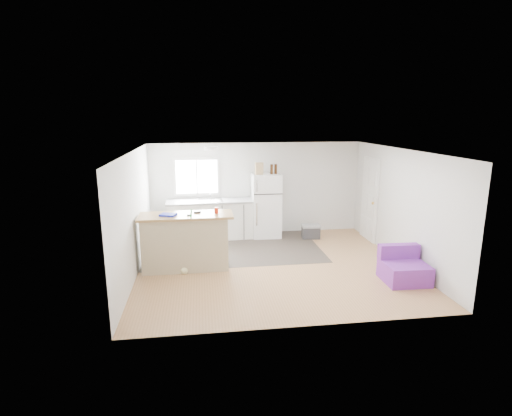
{
  "coord_description": "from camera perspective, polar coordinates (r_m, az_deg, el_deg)",
  "views": [
    {
      "loc": [
        -1.44,
        -7.75,
        3.05
      ],
      "look_at": [
        -0.27,
        0.7,
        1.09
      ],
      "focal_mm": 28.0,
      "sensor_mm": 36.0,
      "label": 1
    }
  ],
  "objects": [
    {
      "name": "bottle_right",
      "position": [
        10.12,
        2.83,
        5.59
      ],
      "size": [
        0.08,
        0.08,
        0.25
      ],
      "primitive_type": "cylinder",
      "rotation": [
        0.0,
        0.0,
        0.15
      ],
      "color": "#321A09",
      "rests_on": "refrigerator"
    },
    {
      "name": "purple_seat",
      "position": [
        8.14,
        20.32,
        -8.16
      ],
      "size": [
        0.81,
        0.77,
        0.65
      ],
      "rotation": [
        0.0,
        0.0,
        -0.03
      ],
      "color": "purple",
      "rests_on": "floor"
    },
    {
      "name": "peninsula",
      "position": [
        8.24,
        -10.05,
        -4.73
      ],
      "size": [
        1.87,
        0.72,
        1.15
      ],
      "rotation": [
        0.0,
        0.0,
        0.01
      ],
      "color": "tan",
      "rests_on": "floor"
    },
    {
      "name": "tool_b",
      "position": [
        7.97,
        -9.5,
        -0.99
      ],
      "size": [
        0.1,
        0.05,
        0.03
      ],
      "primitive_type": "cube",
      "rotation": [
        0.0,
        0.0,
        0.08
      ],
      "color": "black",
      "rests_on": "peninsula"
    },
    {
      "name": "interior_door",
      "position": [
        10.39,
        15.89,
        1.14
      ],
      "size": [
        0.11,
        0.92,
        2.1
      ],
      "color": "white",
      "rests_on": "right_wall"
    },
    {
      "name": "red_cup",
      "position": [
        8.08,
        -5.69,
        -0.35
      ],
      "size": [
        0.1,
        0.1,
        0.12
      ],
      "primitive_type": "cylinder",
      "rotation": [
        0.0,
        0.0,
        -0.4
      ],
      "color": "red",
      "rests_on": "peninsula"
    },
    {
      "name": "mop",
      "position": [
        8.12,
        -10.0,
        -7.61
      ],
      "size": [
        0.28,
        0.36,
        1.33
      ],
      "rotation": [
        0.0,
        0.0,
        0.37
      ],
      "color": "green",
      "rests_on": "floor"
    },
    {
      "name": "bottle_left",
      "position": [
        10.08,
        2.25,
        5.57
      ],
      "size": [
        0.09,
        0.09,
        0.25
      ],
      "primitive_type": "cylinder",
      "rotation": [
        0.0,
        0.0,
        -0.32
      ],
      "color": "#321A09",
      "rests_on": "refrigerator"
    },
    {
      "name": "window",
      "position": [
        10.34,
        -8.46,
        4.45
      ],
      "size": [
        1.18,
        0.06,
        0.98
      ],
      "color": "white",
      "rests_on": "back_wall"
    },
    {
      "name": "ceiling_fixture",
      "position": [
        8.98,
        -6.42,
        8.44
      ],
      "size": [
        0.3,
        0.3,
        0.07
      ],
      "primitive_type": "cylinder",
      "color": "white",
      "rests_on": "ceiling"
    },
    {
      "name": "cooler",
      "position": [
        10.34,
        7.83,
        -3.31
      ],
      "size": [
        0.49,
        0.36,
        0.36
      ],
      "rotation": [
        0.0,
        0.0,
        -0.09
      ],
      "color": "#313133",
      "rests_on": "floor"
    },
    {
      "name": "cleaner_jug",
      "position": [
        8.33,
        -9.68,
        -7.79
      ],
      "size": [
        0.14,
        0.1,
        0.3
      ],
      "rotation": [
        0.0,
        0.0,
        0.04
      ],
      "color": "white",
      "rests_on": "floor"
    },
    {
      "name": "tool_a",
      "position": [
        8.17,
        -8.36,
        -0.6
      ],
      "size": [
        0.15,
        0.1,
        0.03
      ],
      "primitive_type": "cube",
      "rotation": [
        0.0,
        0.0,
        0.4
      ],
      "color": "black",
      "rests_on": "peninsula"
    },
    {
      "name": "room",
      "position": [
        8.1,
        2.55,
        -0.31
      ],
      "size": [
        5.51,
        5.01,
        2.41
      ],
      "color": "#A17243",
      "rests_on": "ground"
    },
    {
      "name": "blue_tray",
      "position": [
        8.05,
        -12.44,
        -0.95
      ],
      "size": [
        0.36,
        0.31,
        0.04
      ],
      "primitive_type": "cube",
      "rotation": [
        0.0,
        0.0,
        -0.35
      ],
      "color": "#1420BC",
      "rests_on": "peninsula"
    },
    {
      "name": "vinyl_zone",
      "position": [
        9.53,
        -3.2,
        -5.75
      ],
      "size": [
        4.05,
        2.5,
        0.0
      ],
      "primitive_type": "cube",
      "color": "#372F29",
      "rests_on": "floor"
    },
    {
      "name": "cardboard_box",
      "position": [
        10.0,
        0.45,
        5.66
      ],
      "size": [
        0.21,
        0.11,
        0.3
      ],
      "primitive_type": "cube",
      "rotation": [
        0.0,
        0.0,
        0.06
      ],
      "color": "#A2885C",
      "rests_on": "refrigerator"
    },
    {
      "name": "kitchen_cabinets",
      "position": [
        10.23,
        -6.44,
        -1.57
      ],
      "size": [
        2.24,
        0.78,
        1.28
      ],
      "rotation": [
        0.0,
        0.0,
        0.04
      ],
      "color": "white",
      "rests_on": "floor"
    },
    {
      "name": "refrigerator",
      "position": [
        10.27,
        1.43,
        0.37
      ],
      "size": [
        0.73,
        0.7,
        1.63
      ],
      "rotation": [
        0.0,
        0.0,
        -0.01
      ],
      "color": "white",
      "rests_on": "floor"
    }
  ]
}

